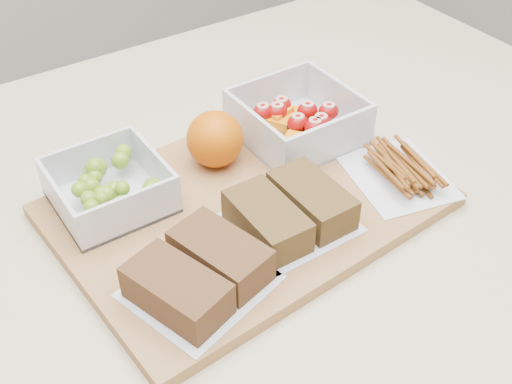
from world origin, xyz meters
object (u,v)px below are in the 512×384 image
Objects in this scene: cutting_board at (247,205)px; sandwich_bag_left at (199,273)px; grape_container at (110,187)px; sandwich_bag_center at (290,211)px; fruit_container at (297,122)px; orange at (215,139)px; pretzel_bag at (399,168)px.

cutting_board is 0.14m from sandwich_bag_left.
sandwich_bag_left is (0.02, -0.17, -0.00)m from grape_container.
sandwich_bag_center reaches higher than cutting_board.
fruit_container is 2.00× the size of orange.
sandwich_bag_center reaches higher than pretzel_bag.
orange is at bearing 174.90° from fruit_container.
sandwich_bag_center is (-0.11, -0.13, -0.00)m from fruit_container.
sandwich_bag_center is at bearing -129.24° from fruit_container.
sandwich_bag_left is 0.13m from sandwich_bag_center.
orange is (-0.12, 0.01, 0.01)m from fruit_container.
sandwich_bag_left is at bearing -146.23° from fruit_container.
grape_container is 0.80× the size of pretzel_bag.
pretzel_bag is (0.30, -0.15, -0.01)m from grape_container.
grape_container is at bearing 179.19° from orange.
cutting_board is 0.16m from grape_container.
fruit_container reaches higher than sandwich_bag_left.
orange reaches higher than sandwich_bag_center.
sandwich_bag_left is at bearing -83.72° from grape_container.
cutting_board is 2.65× the size of sandwich_bag_left.
grape_container is 0.21m from sandwich_bag_center.
pretzel_bag is (0.29, 0.02, -0.01)m from sandwich_bag_left.
fruit_container is 0.17m from sandwich_bag_center.
sandwich_bag_center is (0.01, -0.14, -0.02)m from orange.
orange is 0.44× the size of sandwich_bag_left.
sandwich_bag_left is at bearing -146.38° from cutting_board.
fruit_container is 0.28m from sandwich_bag_left.
cutting_board is 6.03× the size of orange.
sandwich_bag_center is at bearing 11.12° from sandwich_bag_left.
sandwich_bag_center is at bearing 178.59° from pretzel_bag.
cutting_board is 0.19m from pretzel_bag.
pretzel_bag is at bearing 4.23° from sandwich_bag_left.
pretzel_bag is (0.17, -0.07, 0.02)m from cutting_board.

